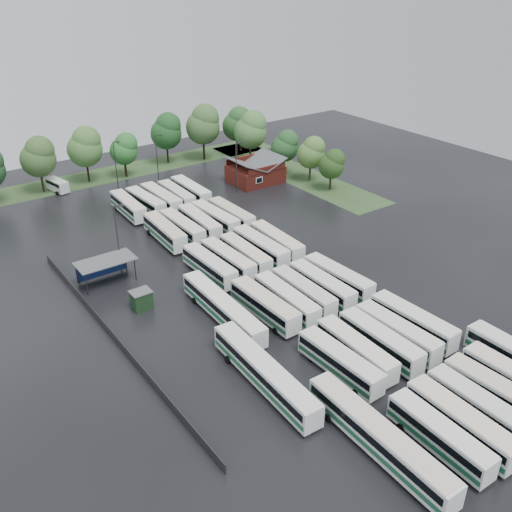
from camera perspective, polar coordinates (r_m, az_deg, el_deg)
ground at (r=75.59m, az=4.10°, el=-5.54°), size 160.00×160.00×0.00m
brick_building at (r=118.54m, az=-0.05°, el=8.27°), size 10.07×8.60×5.39m
wash_shed at (r=83.40m, az=-14.90°, el=-0.68°), size 8.20×4.20×3.58m
utility_hut at (r=76.84m, az=-11.39°, el=-4.30°), size 2.70×2.20×2.62m
grass_strip_north at (r=127.70m, az=-14.11°, el=7.99°), size 80.00×10.00×0.01m
grass_strip_east at (r=124.95m, az=3.71°, el=8.34°), size 10.00×50.00×0.01m
west_fence at (r=71.85m, az=-14.08°, el=-7.81°), size 0.10×50.00×1.20m
bus_r0c0 at (r=58.46m, az=17.89°, el=-16.70°), size 2.72×11.24×3.11m
bus_r0c1 at (r=60.25m, az=19.81°, el=-15.37°), size 2.86×11.90×3.29m
bus_r0c2 at (r=62.61m, az=21.42°, el=-13.90°), size 2.50×11.39×3.17m
bus_r0c3 at (r=64.81m, az=23.05°, el=-12.61°), size 2.96×11.71×3.23m
bus_r1c0 at (r=64.67m, az=8.40°, el=-10.43°), size 2.66×11.40×3.16m
bus_r1c1 at (r=66.69m, az=9.97°, el=-9.23°), size 2.86×11.47×3.17m
bus_r1c2 at (r=68.55m, az=12.31°, el=-8.31°), size 2.63×11.62×3.22m
bus_r1c3 at (r=70.40m, az=13.91°, el=-7.44°), size 2.68×11.65×3.23m
bus_r1c4 at (r=72.84m, az=15.42°, el=-6.32°), size 2.90×11.85×3.28m
bus_r2c0 at (r=73.30m, az=0.88°, el=-4.94°), size 2.68×11.86×3.29m
bus_r2c1 at (r=74.61m, az=3.04°, el=-4.37°), size 2.79×11.65×3.22m
bus_r2c2 at (r=76.48m, az=4.73°, el=-3.59°), size 2.65×11.39×3.16m
bus_r2c3 at (r=78.18m, az=6.58°, el=-2.92°), size 2.54×11.50×3.19m
bus_r2c4 at (r=80.15m, az=8.19°, el=-2.18°), size 2.98×11.77×3.25m
bus_r3c0 at (r=82.72m, az=-4.68°, el=-0.99°), size 2.58×11.44×3.18m
bus_r3c1 at (r=84.25m, az=-2.84°, el=-0.36°), size 2.64×11.44×3.17m
bus_r3c2 at (r=85.73m, az=-1.09°, el=0.18°), size 2.72×11.31×3.13m
bus_r3c3 at (r=87.71m, az=0.44°, el=0.92°), size 2.53×11.84×3.30m
bus_r3c4 at (r=89.42m, az=2.05°, el=1.44°), size 2.98×11.81×3.26m
bus_r4c0 at (r=93.87m, az=-9.11°, el=2.43°), size 3.07×11.91×3.29m
bus_r4c1 at (r=95.06m, az=-7.41°, el=2.87°), size 2.51×11.56×3.21m
bus_r4c2 at (r=96.42m, az=-5.68°, el=3.34°), size 3.04×11.71×3.23m
bus_r4c3 at (r=97.95m, az=-4.14°, el=3.81°), size 2.90×11.71×3.24m
bus_r4c4 at (r=99.19m, az=-2.51°, el=4.16°), size 2.54×11.46×3.18m
bus_r5c0 at (r=105.15m, az=-12.68°, el=4.89°), size 2.81×11.44×3.16m
bus_r5c1 at (r=106.49m, az=-10.97°, el=5.34°), size 2.92×11.27×3.11m
bus_r5c2 at (r=107.24m, az=-9.47°, el=5.70°), size 2.68×11.87×3.30m
bus_r5c3 at (r=108.65m, az=-7.97°, el=6.05°), size 2.69×11.26×3.12m
bus_r5c4 at (r=110.17m, az=-6.54°, el=6.49°), size 2.68×11.74×3.26m
artic_bus_west_a at (r=56.70m, az=12.18°, el=-17.33°), size 3.04×17.65×3.26m
artic_bus_west_b at (r=72.94m, az=-3.33°, el=-5.23°), size 2.95×17.09×3.16m
artic_bus_west_c at (r=62.47m, az=0.85°, el=-11.60°), size 3.21×17.49×3.23m
minibus at (r=120.35m, az=-19.24°, el=6.73°), size 3.08×5.83×2.42m
tree_north_1 at (r=119.15m, az=-20.91°, el=9.28°), size 6.82×6.82×11.30m
tree_north_2 at (r=121.93m, az=-16.70°, el=10.46°), size 7.06×7.06×11.69m
tree_north_3 at (r=123.39m, az=-13.01°, el=10.42°), size 5.74×5.73×9.49m
tree_north_4 at (r=130.31m, az=-8.91°, el=12.27°), size 6.88×6.88×11.40m
tree_north_5 at (r=131.53m, az=-5.25°, el=13.00°), size 7.67×7.67×12.70m
tree_north_6 at (r=135.60m, az=-1.85°, el=13.11°), size 6.71×6.71×11.12m
tree_east_0 at (r=114.26m, az=7.66°, el=9.13°), size 5.06×5.06×8.37m
tree_east_1 at (r=118.71m, az=5.61°, el=10.29°), size 5.68×5.68×9.41m
tree_east_2 at (r=122.48m, az=2.98°, el=10.98°), size 5.75×5.75×9.53m
tree_east_3 at (r=128.56m, az=-0.48°, el=12.54°), size 7.21×7.21×11.94m
tree_east_4 at (r=138.16m, az=-1.47°, el=12.61°), size 5.02×5.01×8.30m
lamp_post_ne at (r=111.43m, az=-1.93°, el=9.13°), size 1.55×0.30×10.09m
lamp_post_nw at (r=84.30m, az=-13.64°, el=2.15°), size 1.61×0.31×10.46m
lamp_post_back_w at (r=117.10m, az=-13.84°, el=9.13°), size 1.48×0.29×9.61m
lamp_post_back_e at (r=117.92m, az=-9.83°, el=9.83°), size 1.57×0.31×10.18m
puddle_0 at (r=63.64m, az=16.14°, el=-14.17°), size 4.87×4.87×0.01m
puddle_1 at (r=70.04m, az=21.59°, el=-10.79°), size 4.66×4.66×0.01m
puddle_2 at (r=70.12m, az=-1.83°, el=-8.44°), size 4.64×4.64×0.01m
puddle_3 at (r=78.07m, az=9.41°, el=-4.69°), size 3.05×3.05×0.01m
puddle_4 at (r=75.10m, az=21.70°, el=-7.97°), size 2.69×2.69×0.01m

